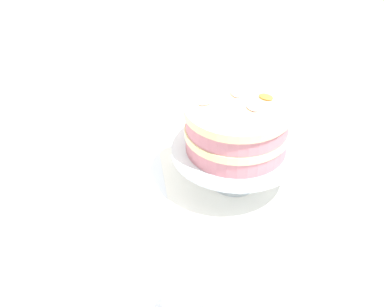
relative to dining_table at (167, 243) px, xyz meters
The scene contains 5 objects.
dining_table is the anchor object (origin of this frame).
linen_napkin 0.21m from the dining_table, 13.99° to the left, with size 0.32×0.32×0.00m, color white.
cake_stand 0.26m from the dining_table, 13.99° to the left, with size 0.29×0.29×0.10m.
layer_cake 0.31m from the dining_table, 14.00° to the left, with size 0.23×0.23×0.12m.
loose_petal_0 0.35m from the dining_table, 47.85° to the left, with size 0.04×0.02×0.00m, color yellow.
Camera 1 is at (-0.29, -0.99, 1.63)m, focal length 56.92 mm.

